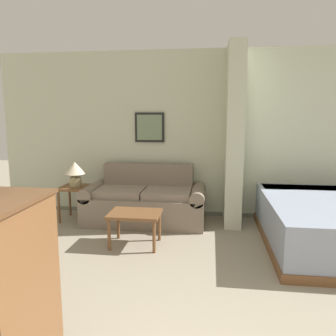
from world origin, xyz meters
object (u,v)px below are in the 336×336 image
(couch, at_px, (145,201))
(coffee_table, at_px, (135,217))
(table_lamp, at_px, (75,171))
(bed, at_px, (331,223))

(couch, relative_size, coffee_table, 2.89)
(coffee_table, bearing_deg, couch, 93.68)
(couch, bearing_deg, coffee_table, -86.32)
(couch, height_order, table_lamp, table_lamp)
(bed, bearing_deg, coffee_table, -173.09)
(couch, bearing_deg, bed, -14.85)
(couch, distance_m, table_lamp, 1.17)
(table_lamp, bearing_deg, bed, -9.47)
(coffee_table, height_order, table_lamp, table_lamp)
(coffee_table, bearing_deg, table_lamp, 142.25)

